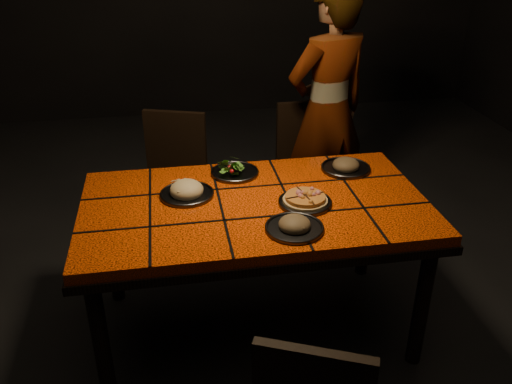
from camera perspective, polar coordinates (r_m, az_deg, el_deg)
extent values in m
cube|color=black|center=(2.97, -0.14, -14.19)|extent=(6.00, 7.00, 0.04)
cube|color=#FA4707|center=(2.53, -0.15, -1.49)|extent=(1.60, 0.90, 0.05)
cube|color=black|center=(2.56, -0.15, -2.37)|extent=(1.62, 0.92, 0.04)
cylinder|color=black|center=(2.46, -15.97, -15.12)|extent=(0.07, 0.07, 0.66)
cylinder|color=black|center=(2.67, 17.03, -11.40)|extent=(0.07, 0.07, 0.66)
cylinder|color=black|center=(3.05, -14.91, -5.76)|extent=(0.07, 0.07, 0.66)
cylinder|color=black|center=(3.22, 11.48, -3.42)|extent=(0.07, 0.07, 0.66)
cube|color=black|center=(3.39, -9.06, 0.23)|extent=(0.50, 0.50, 0.04)
cube|color=black|center=(3.45, -8.45, 5.01)|extent=(0.38, 0.16, 0.43)
cylinder|color=black|center=(3.42, -12.12, -4.04)|extent=(0.03, 0.03, 0.40)
cylinder|color=black|center=(3.32, -6.99, -4.57)|extent=(0.03, 0.03, 0.40)
cylinder|color=black|center=(3.67, -10.42, -1.51)|extent=(0.03, 0.03, 0.40)
cylinder|color=black|center=(3.58, -5.63, -1.93)|extent=(0.03, 0.03, 0.40)
cube|color=black|center=(3.61, 5.73, 2.03)|extent=(0.40, 0.40, 0.04)
cube|color=black|center=(3.68, 5.09, 6.37)|extent=(0.38, 0.05, 0.42)
cylinder|color=black|center=(3.54, 3.93, -2.36)|extent=(0.03, 0.03, 0.39)
cylinder|color=black|center=(3.63, 8.63, -1.83)|extent=(0.03, 0.03, 0.39)
cylinder|color=black|center=(3.80, 2.67, -0.11)|extent=(0.03, 0.03, 0.39)
cylinder|color=black|center=(3.88, 7.08, 0.34)|extent=(0.03, 0.03, 0.39)
imported|color=brown|center=(3.51, 7.53, 8.32)|extent=(0.69, 0.57, 1.63)
cylinder|color=#3A3A3F|center=(2.51, 5.18, -1.14)|extent=(0.25, 0.25, 0.01)
torus|color=#3A3A3F|center=(2.50, 5.19, -0.98)|extent=(0.25, 0.25, 0.01)
cylinder|color=tan|center=(2.50, 5.19, -0.88)|extent=(0.24, 0.24, 0.01)
cylinder|color=orange|center=(2.49, 5.21, -0.58)|extent=(0.22, 0.22, 0.02)
cylinder|color=#3A3A3F|center=(2.59, -7.28, -0.28)|extent=(0.26, 0.26, 0.01)
torus|color=#3A3A3F|center=(2.58, -7.29, -0.12)|extent=(0.26, 0.26, 0.01)
ellipsoid|color=#CCB586|center=(2.58, -7.32, 0.25)|extent=(0.15, 0.15, 0.08)
cylinder|color=#3A3A3F|center=(2.79, -2.25, 2.02)|extent=(0.25, 0.25, 0.01)
torus|color=#3A3A3F|center=(2.78, -2.26, 2.17)|extent=(0.25, 0.25, 0.01)
cylinder|color=#3A3A3F|center=(2.30, 4.06, -3.86)|extent=(0.25, 0.25, 0.01)
torus|color=#3A3A3F|center=(2.30, 4.07, -3.69)|extent=(0.25, 0.25, 0.01)
ellipsoid|color=brown|center=(2.29, 4.08, -3.29)|extent=(0.15, 0.15, 0.08)
cylinder|color=#3A3A3F|center=(2.87, 9.41, 2.45)|extent=(0.26, 0.26, 0.01)
torus|color=#3A3A3F|center=(2.87, 9.43, 2.59)|extent=(0.26, 0.26, 0.01)
ellipsoid|color=brown|center=(2.86, 9.46, 2.94)|extent=(0.15, 0.15, 0.08)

